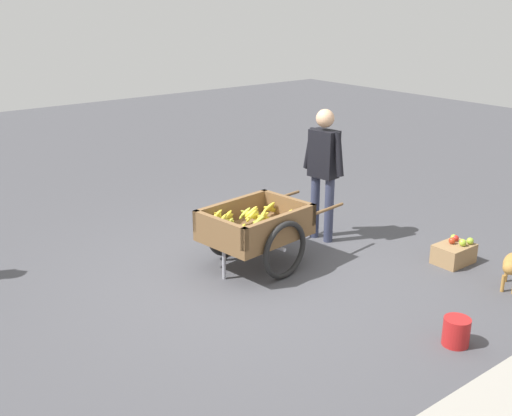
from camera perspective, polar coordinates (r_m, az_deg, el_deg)
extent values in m
plane|color=#47474C|center=(6.65, 0.04, -6.49)|extent=(24.00, 24.00, 0.00)
cube|color=brown|center=(6.80, -0.06, -2.26)|extent=(1.19, 0.92, 0.10)
cube|color=brown|center=(6.40, -3.35, -2.03)|extent=(0.15, 0.80, 0.24)
cube|color=brown|center=(7.09, 2.91, 0.10)|extent=(0.15, 0.80, 0.24)
cube|color=brown|center=(6.50, 2.25, -1.69)|extent=(1.10, 0.19, 0.24)
cube|color=brown|center=(6.99, -2.21, -0.18)|extent=(1.10, 0.19, 0.24)
torus|color=black|center=(6.54, 2.67, -3.89)|extent=(0.64, 0.14, 0.64)
torus|color=black|center=(7.12, -2.56, -1.95)|extent=(0.64, 0.14, 0.64)
cylinder|color=#9E9EA8|center=(6.83, -0.06, -2.89)|extent=(0.14, 0.88, 0.04)
cylinder|color=brown|center=(7.11, 6.59, -0.12)|extent=(0.55, 0.10, 0.04)
cylinder|color=brown|center=(7.53, 2.55, 1.07)|extent=(0.55, 0.10, 0.04)
cylinder|color=#9E9EA8|center=(6.58, -2.96, -5.13)|extent=(0.04, 0.04, 0.35)
ellipsoid|color=gold|center=(6.71, 0.31, -1.41)|extent=(0.17, 0.08, 0.15)
ellipsoid|color=gold|center=(6.69, 0.28, -1.37)|extent=(0.19, 0.05, 0.11)
ellipsoid|color=gold|center=(6.68, 0.23, -1.33)|extent=(0.19, 0.09, 0.04)
ellipsoid|color=gold|center=(6.66, 0.19, -1.29)|extent=(0.19, 0.07, 0.11)
ellipsoid|color=gold|center=(6.65, 0.20, -1.23)|extent=(0.18, 0.06, 0.13)
ellipsoid|color=gold|center=(6.89, 2.99, -0.79)|extent=(0.17, 0.12, 0.14)
ellipsoid|color=gold|center=(6.87, 2.96, -0.75)|extent=(0.19, 0.05, 0.09)
ellipsoid|color=gold|center=(6.85, 2.91, -0.71)|extent=(0.18, 0.12, 0.08)
ellipsoid|color=gold|center=(6.83, 2.85, -0.68)|extent=(0.18, 0.07, 0.15)
ellipsoid|color=gold|center=(6.32, -0.74, -2.48)|extent=(0.18, 0.07, 0.13)
ellipsoid|color=gold|center=(6.30, -0.82, -2.45)|extent=(0.19, 0.08, 0.05)
ellipsoid|color=gold|center=(6.28, -0.92, -2.43)|extent=(0.18, 0.08, 0.14)
ellipsoid|color=gold|center=(6.52, -1.26, -2.09)|extent=(0.18, 0.08, 0.14)
ellipsoid|color=gold|center=(6.50, -1.35, -2.07)|extent=(0.19, 0.10, 0.05)
ellipsoid|color=gold|center=(6.47, -1.48, -2.06)|extent=(0.17, 0.05, 0.15)
ellipsoid|color=gold|center=(6.52, -2.99, -1.34)|extent=(0.17, 0.05, 0.15)
ellipsoid|color=gold|center=(6.51, -3.04, -1.30)|extent=(0.19, 0.08, 0.10)
ellipsoid|color=gold|center=(6.49, -3.08, -1.25)|extent=(0.18, 0.04, 0.04)
ellipsoid|color=gold|center=(6.48, -3.11, -1.20)|extent=(0.19, 0.11, 0.10)
ellipsoid|color=gold|center=(6.46, -3.17, -1.16)|extent=(0.17, 0.08, 0.15)
ellipsoid|color=gold|center=(6.77, 3.26, -1.26)|extent=(0.17, 0.06, 0.15)
ellipsoid|color=gold|center=(6.76, 3.22, -1.22)|extent=(0.19, 0.08, 0.09)
ellipsoid|color=gold|center=(6.74, 3.20, -1.17)|extent=(0.19, 0.10, 0.05)
ellipsoid|color=gold|center=(6.73, 3.17, -1.13)|extent=(0.19, 0.05, 0.10)
ellipsoid|color=gold|center=(6.71, 3.15, -1.08)|extent=(0.18, 0.08, 0.14)
ellipsoid|color=gold|center=(7.16, 1.27, -0.10)|extent=(0.18, 0.07, 0.13)
ellipsoid|color=gold|center=(7.15, 1.28, -0.04)|extent=(0.19, 0.07, 0.11)
ellipsoid|color=gold|center=(7.13, 1.24, 0.00)|extent=(0.19, 0.10, 0.05)
ellipsoid|color=gold|center=(7.12, 1.21, 0.04)|extent=(0.19, 0.06, 0.10)
ellipsoid|color=gold|center=(7.10, 1.21, 0.09)|extent=(0.18, 0.06, 0.12)
ellipsoid|color=gold|center=(6.73, -2.56, -1.64)|extent=(0.18, 0.08, 0.13)
ellipsoid|color=gold|center=(6.71, -2.57, -1.58)|extent=(0.19, 0.08, 0.11)
ellipsoid|color=gold|center=(6.70, -2.62, -1.54)|extent=(0.18, 0.05, 0.05)
ellipsoid|color=gold|center=(6.68, -2.65, -1.50)|extent=(0.19, 0.05, 0.09)
ellipsoid|color=gold|center=(6.67, -2.69, -1.45)|extent=(0.18, 0.07, 0.13)
ellipsoid|color=gold|center=(6.76, -3.45, -0.74)|extent=(0.17, 0.08, 0.16)
ellipsoid|color=gold|center=(6.73, -3.58, -0.73)|extent=(0.18, 0.13, 0.05)
ellipsoid|color=gold|center=(6.71, -3.70, -0.71)|extent=(0.18, 0.08, 0.15)
ellipsoid|color=gold|center=(6.86, -2.54, -0.79)|extent=(0.18, 0.10, 0.13)
ellipsoid|color=gold|center=(6.84, -2.63, -0.76)|extent=(0.19, 0.08, 0.05)
ellipsoid|color=gold|center=(6.82, -2.71, -0.73)|extent=(0.18, 0.09, 0.12)
ellipsoid|color=gold|center=(6.82, 0.69, -0.90)|extent=(0.18, 0.08, 0.13)
ellipsoid|color=gold|center=(6.81, 0.69, -0.85)|extent=(0.18, 0.05, 0.11)
ellipsoid|color=gold|center=(6.79, 0.65, -0.81)|extent=(0.19, 0.11, 0.05)
ellipsoid|color=gold|center=(6.78, 0.62, -0.76)|extent=(0.19, 0.05, 0.09)
ellipsoid|color=gold|center=(6.77, 0.61, -0.71)|extent=(0.18, 0.12, 0.13)
ellipsoid|color=gold|center=(6.79, -0.26, -0.82)|extent=(0.18, 0.07, 0.14)
ellipsoid|color=gold|center=(6.78, -0.31, -0.78)|extent=(0.19, 0.09, 0.08)
ellipsoid|color=gold|center=(6.76, -0.36, -0.74)|extent=(0.19, 0.06, 0.08)
ellipsoid|color=gold|center=(6.74, -0.43, -0.71)|extent=(0.17, 0.05, 0.15)
ellipsoid|color=gold|center=(6.89, -0.84, -0.54)|extent=(0.18, 0.08, 0.14)
ellipsoid|color=gold|center=(6.87, -0.93, -0.52)|extent=(0.19, 0.10, 0.05)
ellipsoid|color=gold|center=(6.84, -1.04, -0.50)|extent=(0.17, 0.06, 0.15)
ellipsoid|color=gold|center=(6.83, -0.30, -0.55)|extent=(0.17, 0.12, 0.15)
ellipsoid|color=gold|center=(6.81, -0.34, -0.50)|extent=(0.19, 0.06, 0.11)
ellipsoid|color=gold|center=(6.79, -0.38, -0.46)|extent=(0.18, 0.06, 0.05)
ellipsoid|color=gold|center=(6.78, -0.42, -0.42)|extent=(0.18, 0.06, 0.11)
ellipsoid|color=gold|center=(6.76, -0.46, -0.38)|extent=(0.17, 0.08, 0.15)
cylinder|color=#333851|center=(7.54, 6.73, -0.22)|extent=(0.11, 0.11, 0.80)
cylinder|color=#333851|center=(7.67, 5.44, 0.16)|extent=(0.11, 0.11, 0.80)
cube|color=black|center=(7.41, 6.26, 4.98)|extent=(0.24, 0.36, 0.57)
sphere|color=tan|center=(7.32, 6.38, 8.19)|extent=(0.22, 0.22, 0.22)
cylinder|color=black|center=(7.27, 7.62, 4.89)|extent=(0.08, 0.16, 0.52)
cylinder|color=black|center=(7.54, 4.96, 5.49)|extent=(0.08, 0.18, 0.52)
ellipsoid|color=#AD7A38|center=(6.86, 22.51, -4.74)|extent=(0.48, 0.34, 0.18)
sphere|color=#AD7A38|center=(6.59, 22.32, -5.11)|extent=(0.14, 0.14, 0.14)
cylinder|color=#AD7A38|center=(6.82, 21.75, -6.46)|extent=(0.04, 0.04, 0.18)
cylinder|color=#AD7A38|center=(7.06, 22.01, -5.62)|extent=(0.04, 0.04, 0.18)
cylinder|color=#B21E1E|center=(5.69, 17.93, -10.76)|extent=(0.23, 0.23, 0.25)
cube|color=#99754C|center=(7.33, 17.72, -4.03)|extent=(0.44, 0.32, 0.22)
sphere|color=#B23319|center=(7.29, 17.58, -2.88)|extent=(0.07, 0.07, 0.07)
sphere|color=#99BF33|center=(7.40, 17.72, -2.60)|extent=(0.07, 0.07, 0.07)
sphere|color=#99BF33|center=(7.26, 18.48, -3.04)|extent=(0.08, 0.08, 0.08)
sphere|color=#99BF33|center=(7.34, 19.09, -2.88)|extent=(0.08, 0.08, 0.08)
sphere|color=red|center=(7.38, 17.88, -2.66)|extent=(0.07, 0.07, 0.07)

